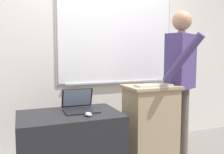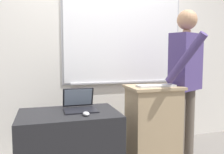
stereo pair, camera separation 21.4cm
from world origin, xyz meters
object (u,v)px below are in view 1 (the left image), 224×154
Objects in this scene: wireless_keyboard at (154,85)px; computer_mouse_by_laptop at (88,114)px; lectern_podium at (150,126)px; side_desk at (70,150)px; person_presenter at (181,74)px; laptop at (79,104)px.

computer_mouse_by_laptop is at bearing -165.77° from wireless_keyboard.
lectern_podium reaches higher than side_desk.
wireless_keyboard is (0.00, -0.06, 0.47)m from lectern_podium.
person_presenter is 0.44m from wireless_keyboard.
computer_mouse_by_laptop is at bearing -49.43° from side_desk.
person_presenter is at bearing 10.37° from wireless_keyboard.
laptop is at bearing 179.93° from lectern_podium.
computer_mouse_by_laptop is (-1.23, -0.28, -0.30)m from person_presenter.
side_desk is 1.53m from person_presenter.
side_desk is 2.26× the size of wireless_keyboard.
computer_mouse_by_laptop reaches higher than side_desk.
lectern_podium is at bearing 156.09° from person_presenter.
wireless_keyboard is (0.83, -0.06, 0.16)m from laptop.
lectern_podium is 2.88× the size of laptop.
wireless_keyboard reaches higher than computer_mouse_by_laptop.
side_desk is 2.95× the size of laptop.
laptop is 3.23× the size of computer_mouse_by_laptop.
laptop is 0.27m from computer_mouse_by_laptop.
wireless_keyboard is at bearing 2.49° from side_desk.
computer_mouse_by_laptop is at bearing -162.06° from lectern_podium.
laptop is 0.85m from wireless_keyboard.
side_desk is 0.45m from laptop.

